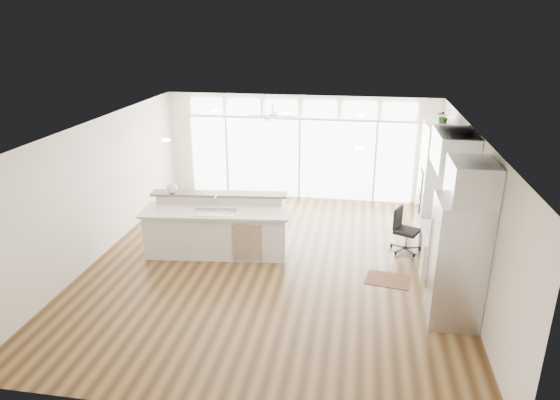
# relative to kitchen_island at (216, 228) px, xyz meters

# --- Properties ---
(floor) EXTENTS (7.00, 8.00, 0.02)m
(floor) POSITION_rel_kitchen_island_xyz_m (1.21, -0.26, -0.59)
(floor) COLOR #442C14
(floor) RESTS_ON ground
(ceiling) EXTENTS (7.00, 8.00, 0.02)m
(ceiling) POSITION_rel_kitchen_island_xyz_m (1.21, -0.26, 2.12)
(ceiling) COLOR white
(ceiling) RESTS_ON wall_back
(wall_back) EXTENTS (7.00, 0.04, 2.70)m
(wall_back) POSITION_rel_kitchen_island_xyz_m (1.21, 3.74, 0.77)
(wall_back) COLOR silver
(wall_back) RESTS_ON floor
(wall_front) EXTENTS (7.00, 0.04, 2.70)m
(wall_front) POSITION_rel_kitchen_island_xyz_m (1.21, -4.26, 0.77)
(wall_front) COLOR silver
(wall_front) RESTS_ON floor
(wall_left) EXTENTS (0.04, 8.00, 2.70)m
(wall_left) POSITION_rel_kitchen_island_xyz_m (-2.29, -0.26, 0.77)
(wall_left) COLOR silver
(wall_left) RESTS_ON floor
(wall_right) EXTENTS (0.04, 8.00, 2.70)m
(wall_right) POSITION_rel_kitchen_island_xyz_m (4.71, -0.26, 0.77)
(wall_right) COLOR silver
(wall_right) RESTS_ON floor
(glass_wall) EXTENTS (5.80, 0.06, 2.08)m
(glass_wall) POSITION_rel_kitchen_island_xyz_m (1.21, 3.68, 0.47)
(glass_wall) COLOR white
(glass_wall) RESTS_ON wall_back
(transom_row) EXTENTS (5.90, 0.06, 0.40)m
(transom_row) POSITION_rel_kitchen_island_xyz_m (1.21, 3.68, 1.80)
(transom_row) COLOR white
(transom_row) RESTS_ON wall_back
(desk_window) EXTENTS (0.04, 0.85, 0.85)m
(desk_window) POSITION_rel_kitchen_island_xyz_m (4.67, 0.04, 0.97)
(desk_window) COLOR white
(desk_window) RESTS_ON wall_right
(ceiling_fan) EXTENTS (1.16, 1.16, 0.32)m
(ceiling_fan) POSITION_rel_kitchen_island_xyz_m (0.71, 2.54, 1.90)
(ceiling_fan) COLOR silver
(ceiling_fan) RESTS_ON ceiling
(recessed_lights) EXTENTS (3.40, 3.00, 0.02)m
(recessed_lights) POSITION_rel_kitchen_island_xyz_m (1.21, -0.06, 2.10)
(recessed_lights) COLOR white
(recessed_lights) RESTS_ON ceiling
(oven_cabinet) EXTENTS (0.64, 1.20, 2.50)m
(oven_cabinet) POSITION_rel_kitchen_island_xyz_m (4.38, 1.54, 0.67)
(oven_cabinet) COLOR silver
(oven_cabinet) RESTS_ON floor
(desk_nook) EXTENTS (0.72, 1.30, 0.76)m
(desk_nook) POSITION_rel_kitchen_island_xyz_m (4.34, 0.04, -0.20)
(desk_nook) COLOR silver
(desk_nook) RESTS_ON floor
(upper_cabinets) EXTENTS (0.64, 1.30, 0.64)m
(upper_cabinets) POSITION_rel_kitchen_island_xyz_m (4.38, 0.04, 1.77)
(upper_cabinets) COLOR silver
(upper_cabinets) RESTS_ON wall_right
(refrigerator) EXTENTS (0.76, 0.90, 2.00)m
(refrigerator) POSITION_rel_kitchen_island_xyz_m (4.32, -1.61, 0.42)
(refrigerator) COLOR silver
(refrigerator) RESTS_ON floor
(fridge_cabinet) EXTENTS (0.64, 0.90, 0.60)m
(fridge_cabinet) POSITION_rel_kitchen_island_xyz_m (4.38, -1.61, 1.72)
(fridge_cabinet) COLOR silver
(fridge_cabinet) RESTS_ON wall_right
(framed_photos) EXTENTS (0.06, 0.22, 0.80)m
(framed_photos) POSITION_rel_kitchen_island_xyz_m (4.67, 0.66, 0.82)
(framed_photos) COLOR black
(framed_photos) RESTS_ON wall_right
(kitchen_island) EXTENTS (3.01, 1.40, 1.15)m
(kitchen_island) POSITION_rel_kitchen_island_xyz_m (0.00, 0.00, 0.00)
(kitchen_island) COLOR silver
(kitchen_island) RESTS_ON floor
(rug) EXTENTS (0.89, 0.70, 0.01)m
(rug) POSITION_rel_kitchen_island_xyz_m (3.39, -0.53, -0.57)
(rug) COLOR #391B12
(rug) RESTS_ON floor
(office_chair) EXTENTS (0.61, 0.59, 0.90)m
(office_chair) POSITION_rel_kitchen_island_xyz_m (3.78, 0.76, -0.13)
(office_chair) COLOR black
(office_chair) RESTS_ON floor
(fishbowl) EXTENTS (0.25, 0.25, 0.22)m
(fishbowl) POSITION_rel_kitchen_island_xyz_m (-0.99, 0.30, 0.69)
(fishbowl) COLOR white
(fishbowl) RESTS_ON kitchen_island
(monitor) EXTENTS (0.13, 0.46, 0.38)m
(monitor) POSITION_rel_kitchen_island_xyz_m (4.26, 0.04, 0.37)
(monitor) COLOR black
(monitor) RESTS_ON desk_nook
(keyboard) EXTENTS (0.15, 0.31, 0.01)m
(keyboard) POSITION_rel_kitchen_island_xyz_m (4.09, 0.04, 0.19)
(keyboard) COLOR silver
(keyboard) RESTS_ON desk_nook
(potted_plant) EXTENTS (0.29, 0.32, 0.25)m
(potted_plant) POSITION_rel_kitchen_island_xyz_m (4.38, 1.54, 2.05)
(potted_plant) COLOR #2B5424
(potted_plant) RESTS_ON oven_cabinet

